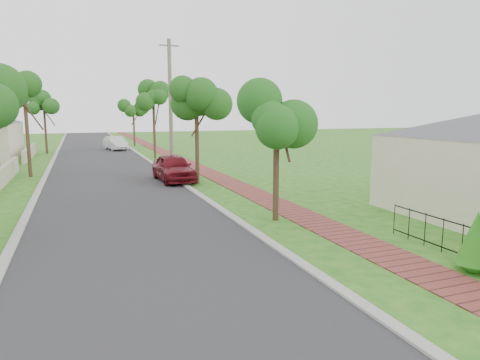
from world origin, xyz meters
TOP-DOWN VIEW (x-y plane):
  - ground at (0.00, 0.00)m, footprint 160.00×160.00m
  - road at (-3.00, 20.00)m, footprint 7.00×120.00m
  - kerb_right at (0.65, 20.00)m, footprint 0.30×120.00m
  - kerb_left at (-6.65, 20.00)m, footprint 0.30×120.00m
  - sidewalk at (3.25, 20.00)m, footprint 1.50×120.00m
  - street_trees at (-2.87, 26.84)m, footprint 10.70×37.65m
  - parked_car_red at (0.40, 17.18)m, footprint 2.01×4.59m
  - parked_car_white at (-1.00, 39.49)m, footprint 2.29×4.48m
  - near_tree at (2.04, 7.00)m, footprint 1.90×1.90m
  - utility_pole at (0.90, 20.00)m, footprint 1.20×0.24m

SIDE VIEW (x-z plane):
  - ground at x=0.00m, z-range 0.00..0.00m
  - road at x=-3.00m, z-range -0.01..0.01m
  - kerb_right at x=0.65m, z-range -0.05..0.05m
  - kerb_left at x=-6.65m, z-range -0.05..0.05m
  - sidewalk at x=3.25m, z-range -0.01..0.01m
  - parked_car_white at x=-1.00m, z-range 0.00..1.41m
  - parked_car_red at x=0.40m, z-range 0.00..1.54m
  - near_tree at x=2.04m, z-range 1.44..6.32m
  - utility_pole at x=0.90m, z-range 0.06..8.43m
  - street_trees at x=-2.87m, z-range 1.59..7.48m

